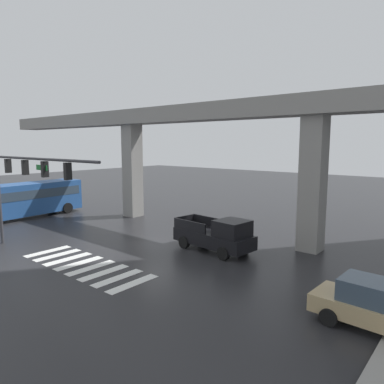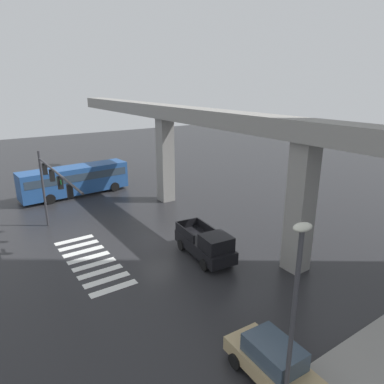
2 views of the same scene
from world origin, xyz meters
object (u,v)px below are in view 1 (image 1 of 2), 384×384
object	(u,v)px
sedan_tan	(377,306)
traffic_signal_mast	(24,175)
pickup_truck	(217,236)
city_bus	(20,199)

from	to	relation	value
sedan_tan	traffic_signal_mast	size ratio (longest dim) A/B	0.40
pickup_truck	traffic_signal_mast	size ratio (longest dim) A/B	0.48
traffic_signal_mast	city_bus	bearing A→B (deg)	157.63
pickup_truck	traffic_signal_mast	world-z (taller)	traffic_signal_mast
pickup_truck	traffic_signal_mast	distance (m)	11.59
city_bus	traffic_signal_mast	size ratio (longest dim) A/B	1.00
pickup_truck	city_bus	xyz separation A→B (m)	(-18.67, -3.10, 0.73)
pickup_truck	city_bus	world-z (taller)	city_bus
sedan_tan	traffic_signal_mast	xyz separation A→B (m)	(-17.59, -3.71, 3.82)
sedan_tan	traffic_signal_mast	world-z (taller)	traffic_signal_mast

